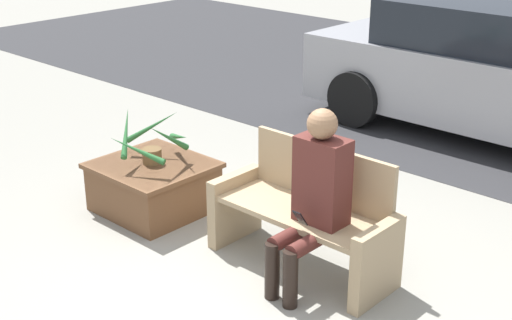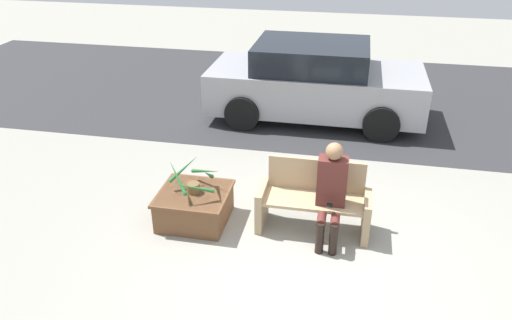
{
  "view_description": "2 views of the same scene",
  "coord_description": "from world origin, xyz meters",
  "px_view_note": "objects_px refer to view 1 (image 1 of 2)",
  "views": [
    {
      "loc": [
        2.92,
        -2.98,
        2.71
      ],
      "look_at": [
        -0.58,
        0.83,
        0.64
      ],
      "focal_mm": 50.0,
      "sensor_mm": 36.0,
      "label": 1
    },
    {
      "loc": [
        0.35,
        -4.72,
        3.8
      ],
      "look_at": [
        -0.81,
        1.06,
        0.73
      ],
      "focal_mm": 35.0,
      "sensor_mm": 36.0,
      "label": 2
    }
  ],
  "objects_px": {
    "bench": "(305,215)",
    "parked_car": "(494,69)",
    "potted_plant": "(152,143)",
    "person_seated": "(315,193)",
    "planter_box": "(154,184)"
  },
  "relations": [
    {
      "from": "planter_box",
      "to": "potted_plant",
      "type": "xyz_separation_m",
      "value": [
        0.01,
        0.0,
        0.39
      ]
    },
    {
      "from": "bench",
      "to": "potted_plant",
      "type": "xyz_separation_m",
      "value": [
        -1.54,
        -0.15,
        0.21
      ]
    },
    {
      "from": "planter_box",
      "to": "potted_plant",
      "type": "height_order",
      "value": "potted_plant"
    },
    {
      "from": "person_seated",
      "to": "planter_box",
      "type": "xyz_separation_m",
      "value": [
        -1.77,
        0.02,
        -0.47
      ]
    },
    {
      "from": "person_seated",
      "to": "bench",
      "type": "bearing_deg",
      "value": 140.55
    },
    {
      "from": "planter_box",
      "to": "parked_car",
      "type": "distance_m",
      "value": 4.13
    },
    {
      "from": "potted_plant",
      "to": "person_seated",
      "type": "bearing_deg",
      "value": -0.8
    },
    {
      "from": "potted_plant",
      "to": "parked_car",
      "type": "height_order",
      "value": "parked_car"
    },
    {
      "from": "bench",
      "to": "potted_plant",
      "type": "distance_m",
      "value": 1.56
    },
    {
      "from": "planter_box",
      "to": "parked_car",
      "type": "height_order",
      "value": "parked_car"
    },
    {
      "from": "parked_car",
      "to": "potted_plant",
      "type": "bearing_deg",
      "value": -106.66
    },
    {
      "from": "bench",
      "to": "parked_car",
      "type": "bearing_deg",
      "value": 95.57
    },
    {
      "from": "person_seated",
      "to": "parked_car",
      "type": "xyz_separation_m",
      "value": [
        -0.58,
        3.95,
        0.02
      ]
    },
    {
      "from": "person_seated",
      "to": "planter_box",
      "type": "height_order",
      "value": "person_seated"
    },
    {
      "from": "person_seated",
      "to": "parked_car",
      "type": "height_order",
      "value": "parked_car"
    }
  ]
}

